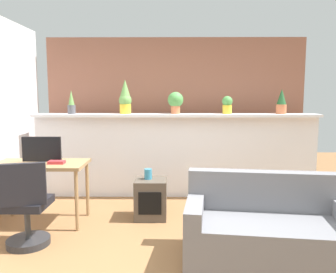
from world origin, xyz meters
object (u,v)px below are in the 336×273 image
Objects in this scene: vase_on_shelf at (148,174)px; potted_plant_3 at (227,105)px; office_chair at (26,211)px; book_on_desk at (57,162)px; side_cube_shelf at (151,199)px; potted_plant_1 at (125,98)px; tv_monitor at (42,149)px; couch at (268,231)px; desk at (40,170)px; potted_plant_2 at (176,101)px; potted_plant_4 at (281,102)px; potted_plant_0 at (71,104)px.

potted_plant_3 is at bearing 39.17° from vase_on_shelf.
office_chair is 4.90× the size of book_on_desk.
potted_plant_3 reaches higher than side_cube_shelf.
potted_plant_1 is 1.51m from tv_monitor.
potted_plant_3 is at bearing 40.66° from side_cube_shelf.
couch is (2.29, -0.85, -0.49)m from book_on_desk.
potted_plant_2 is at bearing 34.14° from desk.
potted_plant_4 is 0.23× the size of couch.
potted_plant_1 is at bearing 51.70° from desk.
potted_plant_4 is at bearing 70.26° from couch.
potted_plant_1 is 2.27m from office_chair.
couch reaches higher than book_on_desk.
desk is (-0.09, -1.08, -0.77)m from potted_plant_0.
vase_on_shelf is at bearing 147.40° from side_cube_shelf.
potted_plant_4 is 0.75× the size of side_cube_shelf.
vase_on_shelf is at bearing 137.65° from couch.
potted_plant_2 is at bearing 1.53° from potted_plant_0.
vase_on_shelf is (1.29, 0.20, -0.10)m from desk.
tv_monitor is (-0.09, -1.00, -0.53)m from potted_plant_0.
desk is 1.31m from vase_on_shelf.
potted_plant_3 is 2.78m from desk.
side_cube_shelf is at bearing -109.10° from potted_plant_2.
couch is at bearing -66.95° from potted_plant_2.
potted_plant_4 reaches higher than book_on_desk.
potted_plant_0 is 1.08× the size of potted_plant_2.
potted_plant_1 is at bearing 60.53° from book_on_desk.
side_cube_shelf is (0.44, -0.94, -1.27)m from potted_plant_1.
potted_plant_4 is 2.02× the size of book_on_desk.
book_on_desk is at bearing -166.30° from vase_on_shelf.
potted_plant_1 reaches higher than desk.
potted_plant_2 reaches higher than potted_plant_3.
potted_plant_4 reaches higher than tv_monitor.
potted_plant_2 is at bearing 68.65° from vase_on_shelf.
potted_plant_0 is 2.04m from office_chair.
tv_monitor is at bearing 97.91° from office_chair.
book_on_desk is at bearing -167.76° from side_cube_shelf.
potted_plant_1 is 1.92× the size of potted_plant_3.
vase_on_shelf is (-1.95, -0.93, -0.89)m from potted_plant_4.
side_cube_shelf is at bearing -65.27° from potted_plant_1.
potted_plant_1 is 0.76m from potted_plant_2.
potted_plant_3 is 2.70m from tv_monitor.
potted_plant_0 is at bearing -178.94° from potted_plant_4.
potted_plant_0 is 1.92× the size of book_on_desk.
tv_monitor reaches higher than desk.
book_on_desk is (-1.07, -0.26, 0.20)m from vase_on_shelf.
potted_plant_3 reaches higher than vase_on_shelf.
tv_monitor is at bearing 148.44° from book_on_desk.
desk is 0.25m from tv_monitor.
tv_monitor reaches higher than side_cube_shelf.
office_chair is (-0.79, -1.81, -1.13)m from potted_plant_1.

